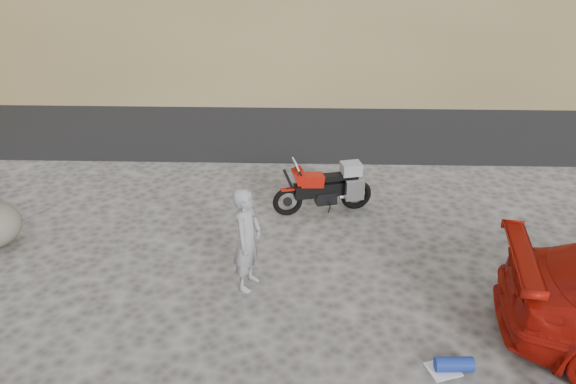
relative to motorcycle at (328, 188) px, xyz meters
name	(u,v)px	position (x,y,z in m)	size (l,w,h in m)	color
ground	(297,311)	(-0.55, -3.18, -0.52)	(140.00, 140.00, 0.00)	#44413F
road	(302,115)	(-0.55, 5.82, -0.52)	(120.00, 7.00, 0.05)	black
motorcycle	(328,188)	(0.00, 0.00, 0.00)	(2.01, 0.88, 1.21)	black
man	(249,285)	(-1.35, -2.54, -0.52)	(0.63, 0.42, 1.74)	gray
gear_white_cloth	(443,369)	(1.41, -4.33, -0.51)	(0.40, 0.36, 0.01)	white
gear_blue_mat	(454,364)	(1.54, -4.33, -0.42)	(0.20, 0.20, 0.50)	navy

